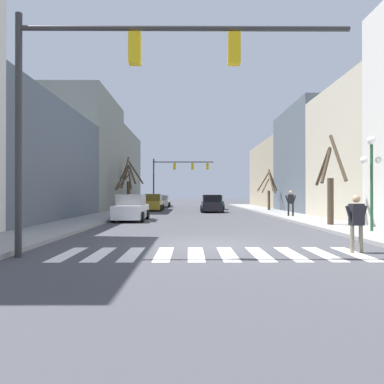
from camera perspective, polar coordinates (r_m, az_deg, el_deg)
ground_plane at (r=12.59m, az=2.52°, el=-8.05°), size 240.00×240.00×0.00m
sidewalk_left at (r=14.03m, az=-26.94°, el=-6.91°), size 2.80×90.00×0.15m
building_row_left at (r=34.04m, az=-18.64°, el=5.48°), size 6.00×51.53×12.45m
building_row_right at (r=32.00m, az=21.52°, el=4.96°), size 6.00×48.71×10.60m
crosswalk_stripes at (r=10.70m, az=3.04°, el=-9.41°), size 8.55×2.60×0.01m
traffic_signal_near at (r=10.67m, az=-11.04°, el=16.93°), size 8.98×0.28×6.55m
traffic_signal_far at (r=47.68m, az=-2.41°, el=3.21°), size 7.70×0.28×6.19m
street_lamp_right_corner at (r=17.40m, az=25.69°, el=3.94°), size 0.95×0.36×3.98m
car_parked_left_mid at (r=42.04m, az=3.30°, el=-1.64°), size 2.19×4.36×1.55m
car_driving_away_lane at (r=38.28m, az=-5.94°, el=-1.67°), size 1.98×4.69×1.71m
car_at_intersection at (r=24.15m, az=-9.24°, el=-2.48°), size 1.97×4.65×1.68m
car_parked_left_near at (r=35.06m, az=2.99°, el=-1.85°), size 2.04×4.12×1.63m
car_parked_left_far at (r=49.07m, az=-4.63°, el=-1.45°), size 2.11×4.73×1.54m
pedestrian_on_right_sidewalk at (r=11.79m, az=23.77°, el=-3.72°), size 0.72×0.30×1.67m
pedestrian_crossing_street at (r=27.30m, az=14.81°, el=-1.32°), size 0.78×0.31×1.80m
street_tree_right_far at (r=20.14m, az=20.31°, el=1.13°), size 1.06×2.76×4.56m
street_tree_left_far at (r=37.07m, az=11.66°, el=0.38°), size 2.02×2.19×3.99m
street_tree_left_mid at (r=36.55m, az=-9.91°, el=0.48°), size 1.36×2.01×4.35m
street_tree_left_near at (r=41.79m, az=-9.55°, el=1.21°), size 2.62×3.01×5.67m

